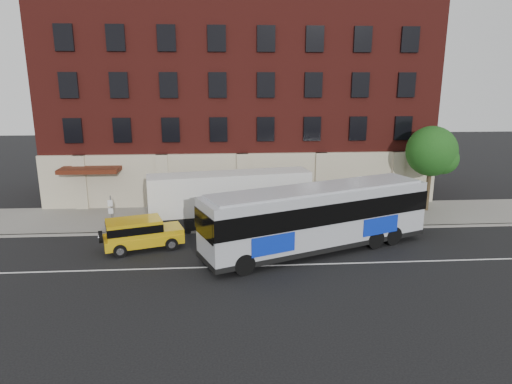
{
  "coord_description": "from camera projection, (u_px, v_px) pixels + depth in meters",
  "views": [
    {
      "loc": [
        -1.27,
        -21.17,
        9.51
      ],
      "look_at": [
        0.58,
        5.5,
        2.75
      ],
      "focal_mm": 31.2,
      "sensor_mm": 36.0,
      "label": 1
    }
  ],
  "objects": [
    {
      "name": "sidewalk",
      "position": [
        244.0,
        217.0,
        31.58
      ],
      "size": [
        60.0,
        6.0,
        0.15
      ],
      "primitive_type": "cube",
      "color": "gray",
      "rests_on": "ground"
    },
    {
      "name": "shipping_container",
      "position": [
        230.0,
        199.0,
        29.64
      ],
      "size": [
        10.92,
        4.0,
        3.57
      ],
      "color": "black",
      "rests_on": "ground"
    },
    {
      "name": "street_tree",
      "position": [
        432.0,
        153.0,
        31.9
      ],
      "size": [
        3.6,
        3.6,
        6.2
      ],
      "color": "#372B1B",
      "rests_on": "sidewalk"
    },
    {
      "name": "yellow_suv",
      "position": [
        139.0,
        232.0,
        25.54
      ],
      "size": [
        4.81,
        3.09,
        1.79
      ],
      "color": "gold",
      "rests_on": "ground"
    },
    {
      "name": "sign_pole",
      "position": [
        111.0,
        212.0,
        27.91
      ],
      "size": [
        0.3,
        0.2,
        2.5
      ],
      "color": "slate",
      "rests_on": "ground"
    },
    {
      "name": "kerb",
      "position": [
        246.0,
        230.0,
        28.68
      ],
      "size": [
        60.0,
        0.25,
        0.15
      ],
      "primitive_type": "cube",
      "color": "gray",
      "rests_on": "ground"
    },
    {
      "name": "lane_line",
      "position": [
        252.0,
        266.0,
        23.38
      ],
      "size": [
        60.0,
        0.12,
        0.01
      ],
      "primitive_type": "cube",
      "color": "silver",
      "rests_on": "ground"
    },
    {
      "name": "city_bus",
      "position": [
        318.0,
        216.0,
        25.14
      ],
      "size": [
        13.68,
        7.76,
        3.72
      ],
      "color": "#AEB2B9",
      "rests_on": "ground"
    },
    {
      "name": "ground",
      "position": [
        252.0,
        270.0,
        22.9
      ],
      "size": [
        120.0,
        120.0,
        0.0
      ],
      "primitive_type": "plane",
      "color": "black",
      "rests_on": "ground"
    },
    {
      "name": "building",
      "position": [
        240.0,
        103.0,
        37.4
      ],
      "size": [
        30.0,
        12.1,
        15.0
      ],
      "color": "#5A1A15",
      "rests_on": "sidewalk"
    }
  ]
}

